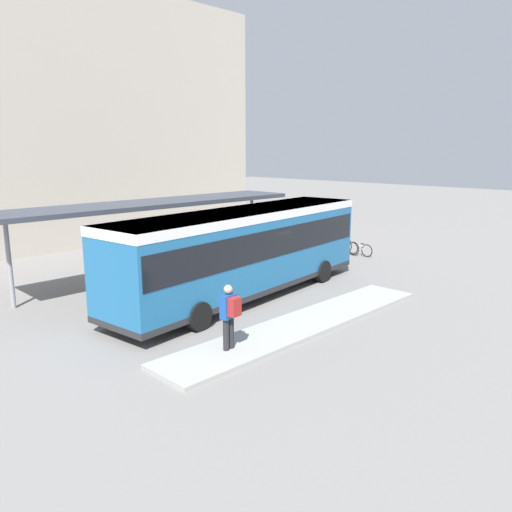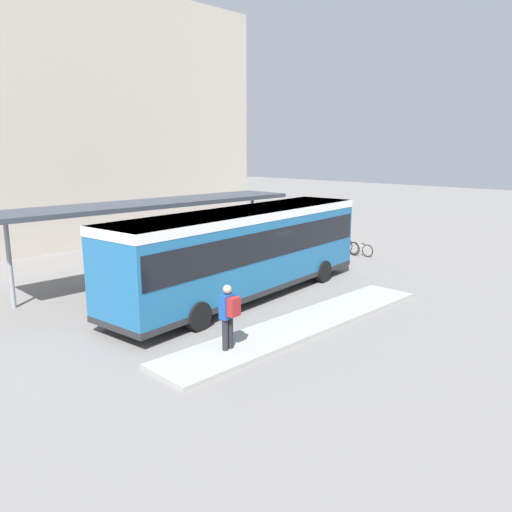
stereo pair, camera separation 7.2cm
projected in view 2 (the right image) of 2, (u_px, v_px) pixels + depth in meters
The scene contains 10 objects.
ground_plane at pixel (245, 296), 18.71m from camera, with size 120.00×120.00×0.00m, color slate.
curb_island at pixel (303, 324), 15.58m from camera, with size 10.65×1.80×0.12m.
city_bus at pixel (245, 247), 18.32m from camera, with size 11.96×3.81×3.26m.
pedestrian_waiting at pixel (229, 313), 13.23m from camera, with size 0.46×0.49×1.79m.
bicycle_white at pixel (360, 249), 25.83m from camera, with size 0.48×1.55×0.67m.
bicycle_blue at pixel (347, 247), 26.27m from camera, with size 0.48×1.70×0.74m.
bicycle_red at pixel (338, 245), 26.91m from camera, with size 0.48×1.65×0.72m.
station_shelter at pixel (153, 205), 20.74m from camera, with size 13.71×2.61×3.29m.
potted_planter_near_shelter at pixel (248, 259), 21.93m from camera, with size 0.80×0.80×1.30m.
station_building at pixel (18, 122), 31.51m from camera, with size 25.16×15.49×14.24m.
Camera 2 is at (-12.41, -13.02, 5.40)m, focal length 35.00 mm.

